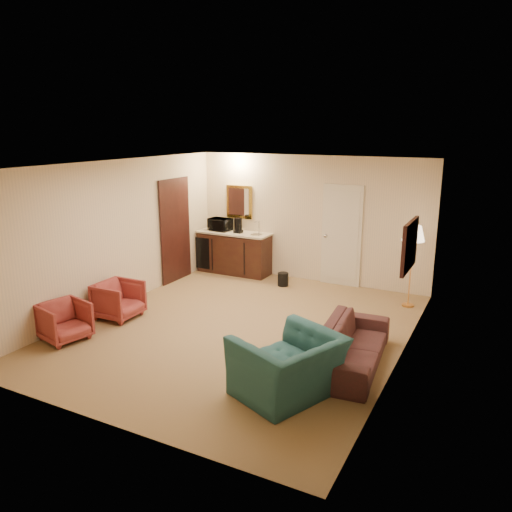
{
  "coord_description": "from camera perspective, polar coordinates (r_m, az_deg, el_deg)",
  "views": [
    {
      "loc": [
        3.63,
        -6.54,
        3.14
      ],
      "look_at": [
        0.03,
        0.5,
        1.09
      ],
      "focal_mm": 35.0,
      "sensor_mm": 36.0,
      "label": 1
    }
  ],
  "objects": [
    {
      "name": "rose_chair_near",
      "position": [
        8.74,
        -15.43,
        -4.67
      ],
      "size": [
        0.64,
        0.69,
        0.69
      ],
      "primitive_type": "imported",
      "rotation": [
        0.0,
        0.0,
        1.59
      ],
      "color": "#983731",
      "rests_on": "ground"
    },
    {
      "name": "wetbar_cabinet",
      "position": [
        10.99,
        -2.5,
        0.4
      ],
      "size": [
        1.64,
        0.58,
        0.92
      ],
      "primitive_type": "cube",
      "color": "#331C10",
      "rests_on": "ground"
    },
    {
      "name": "ground",
      "position": [
        8.11,
        -1.8,
        -8.25
      ],
      "size": [
        6.0,
        6.0,
        0.0
      ],
      "primitive_type": "plane",
      "color": "#9A824E",
      "rests_on": "ground"
    },
    {
      "name": "teal_armchair",
      "position": [
        6.03,
        3.67,
        -11.37
      ],
      "size": [
        1.15,
        1.37,
        1.02
      ],
      "primitive_type": "imported",
      "rotation": [
        0.0,
        0.0,
        -1.97
      ],
      "color": "#204C50",
      "rests_on": "ground"
    },
    {
      "name": "waste_bin",
      "position": [
        10.17,
        3.11,
        -2.67
      ],
      "size": [
        0.27,
        0.27,
        0.27
      ],
      "primitive_type": "cylinder",
      "rotation": [
        0.0,
        0.0,
        -0.26
      ],
      "color": "black",
      "rests_on": "ground"
    },
    {
      "name": "sofa",
      "position": [
        6.93,
        10.92,
        -9.24
      ],
      "size": [
        0.74,
        1.98,
        0.76
      ],
      "primitive_type": "imported",
      "rotation": [
        0.0,
        0.0,
        1.66
      ],
      "color": "black",
      "rests_on": "ground"
    },
    {
      "name": "room_walls",
      "position": [
        8.33,
        0.09,
        4.69
      ],
      "size": [
        5.02,
        6.01,
        2.61
      ],
      "color": "#C5B194",
      "rests_on": "ground"
    },
    {
      "name": "floor_lamp",
      "position": [
        9.26,
        17.28,
        -1.14
      ],
      "size": [
        0.5,
        0.5,
        1.49
      ],
      "primitive_type": "cube",
      "rotation": [
        0.0,
        0.0,
        -0.32
      ],
      "color": "#CE9044",
      "rests_on": "ground"
    },
    {
      "name": "microwave",
      "position": [
        11.05,
        -4.13,
        3.78
      ],
      "size": [
        0.51,
        0.32,
        0.33
      ],
      "primitive_type": "imported",
      "rotation": [
        0.0,
        0.0,
        -0.11
      ],
      "color": "black",
      "rests_on": "wetbar_cabinet"
    },
    {
      "name": "coffee_maker",
      "position": [
        10.79,
        -2.05,
        3.49
      ],
      "size": [
        0.21,
        0.21,
        0.32
      ],
      "primitive_type": "cylinder",
      "rotation": [
        0.0,
        0.0,
        0.27
      ],
      "color": "black",
      "rests_on": "wetbar_cabinet"
    },
    {
      "name": "rose_chair_far",
      "position": [
        8.11,
        -21.07,
        -6.78
      ],
      "size": [
        0.73,
        0.76,
        0.66
      ],
      "primitive_type": "imported",
      "rotation": [
        0.0,
        0.0,
        1.34
      ],
      "color": "#983731",
      "rests_on": "ground"
    },
    {
      "name": "coffee_table",
      "position": [
        6.86,
        6.63,
        -10.77
      ],
      "size": [
        0.89,
        0.74,
        0.44
      ],
      "primitive_type": "cube",
      "rotation": [
        0.0,
        0.0,
        0.33
      ],
      "color": "black",
      "rests_on": "ground"
    }
  ]
}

